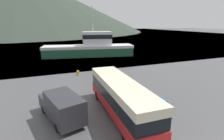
% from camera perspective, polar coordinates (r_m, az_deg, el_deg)
% --- Properties ---
extents(water_surface, '(240.00, 240.00, 0.00)m').
position_cam_1_polar(water_surface, '(148.41, -19.09, 11.41)').
color(water_surface, '#475B6B').
rests_on(water_surface, ground).
extents(hill_backdrop, '(208.22, 208.22, 48.69)m').
position_cam_1_polar(hill_backdrop, '(184.48, -26.61, 18.88)').
color(hill_backdrop, '#333D33').
rests_on(hill_backdrop, ground).
extents(tour_bus, '(2.91, 10.93, 3.09)m').
position_cam_1_polar(tour_bus, '(15.57, 2.83, -8.49)').
color(tour_bus, red).
rests_on(tour_bus, ground).
extents(delivery_van, '(3.57, 6.19, 2.36)m').
position_cam_1_polar(delivery_van, '(15.54, -16.11, -11.20)').
color(delivery_van, '#2D2D33').
rests_on(delivery_van, ground).
extents(fishing_boat, '(22.01, 8.91, 11.78)m').
position_cam_1_polar(fishing_boat, '(43.26, -7.03, 7.40)').
color(fishing_boat, '#1E5138').
rests_on(fishing_boat, water_surface).
extents(storage_bin, '(1.50, 1.11, 1.15)m').
position_cam_1_polar(storage_bin, '(17.00, 14.42, -11.17)').
color(storage_bin, teal).
rests_on(storage_bin, ground).
extents(small_boat, '(7.15, 1.88, 0.94)m').
position_cam_1_polar(small_boat, '(50.77, -17.90, 6.03)').
color(small_boat, black).
rests_on(small_boat, water_surface).
extents(mooring_bollard, '(0.43, 0.43, 0.75)m').
position_cam_1_polar(mooring_bollard, '(28.04, -11.09, -0.77)').
color(mooring_bollard, '#B29919').
rests_on(mooring_bollard, ground).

